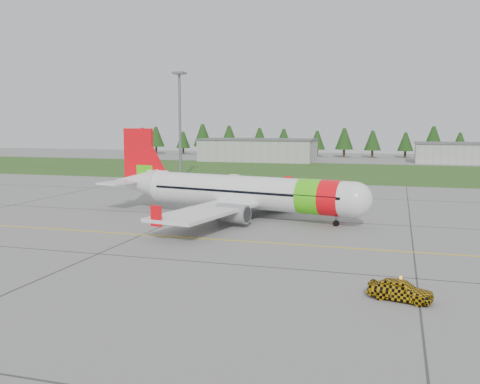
% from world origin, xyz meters
% --- Properties ---
extents(ground, '(320.00, 320.00, 0.00)m').
position_xyz_m(ground, '(0.00, 0.00, 0.00)').
color(ground, gray).
rests_on(ground, ground).
extents(aircraft, '(32.96, 30.86, 10.08)m').
position_xyz_m(aircraft, '(-8.55, 20.01, 2.91)').
color(aircraft, white).
rests_on(aircraft, ground).
extents(follow_me_car, '(1.67, 1.85, 3.89)m').
position_xyz_m(follow_me_car, '(8.88, -5.03, 1.95)').
color(follow_me_car, '#E9B30C').
rests_on(follow_me_car, ground).
extents(service_van, '(1.70, 1.62, 4.57)m').
position_xyz_m(service_van, '(-20.06, 54.28, 2.29)').
color(service_van, silver).
rests_on(service_van, ground).
extents(grass_strip, '(320.00, 50.00, 0.03)m').
position_xyz_m(grass_strip, '(0.00, 82.00, 0.01)').
color(grass_strip, '#30561E').
rests_on(grass_strip, ground).
extents(taxi_guideline, '(120.00, 0.25, 0.02)m').
position_xyz_m(taxi_guideline, '(0.00, 8.00, 0.01)').
color(taxi_guideline, gold).
rests_on(taxi_guideline, ground).
extents(hangar_west, '(32.00, 14.00, 6.00)m').
position_xyz_m(hangar_west, '(-30.00, 110.00, 3.00)').
color(hangar_west, '#A8A8A3').
rests_on(hangar_west, ground).
extents(hangar_east, '(24.00, 12.00, 5.20)m').
position_xyz_m(hangar_east, '(25.00, 118.00, 2.60)').
color(hangar_east, '#A8A8A3').
rests_on(hangar_east, ground).
extents(floodlight_mast, '(0.50, 0.50, 20.00)m').
position_xyz_m(floodlight_mast, '(-32.00, 58.00, 10.00)').
color(floodlight_mast, slate).
rests_on(floodlight_mast, ground).
extents(treeline, '(160.00, 8.00, 10.00)m').
position_xyz_m(treeline, '(0.00, 138.00, 5.00)').
color(treeline, '#1C3F14').
rests_on(treeline, ground).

